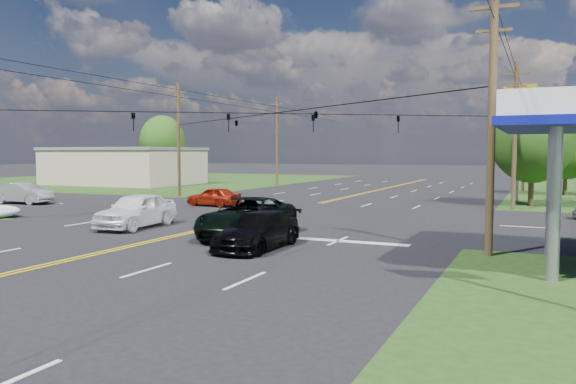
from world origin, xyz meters
The scene contains 20 objects.
ground centered at (0.00, 12.00, 0.00)m, with size 280.00×280.00×0.00m, color black.
grass_nw centered at (-35.00, 44.00, 0.00)m, with size 46.00×48.00×0.03m, color #1D3A12.
stop_bar centered at (5.00, 4.00, 0.00)m, with size 10.00×0.50×0.02m, color silver.
retail_nw centered at (-30.00, 34.00, 2.00)m, with size 16.00×11.00×4.00m, color #BEA78F.
pole_se centered at (13.00, 3.00, 4.92)m, with size 1.60×0.28×9.50m.
pole_nw centered at (-13.00, 21.00, 4.92)m, with size 1.60×0.28×9.50m.
pole_ne centered at (13.00, 21.00, 4.92)m, with size 1.60×0.28×9.50m.
pole_left_far centered at (-13.00, 40.00, 5.17)m, with size 1.60×0.28×10.00m.
pole_right_far centered at (13.00, 40.00, 5.17)m, with size 1.60×0.28×10.00m.
span_wire_signals centered at (0.00, 12.00, 6.00)m, with size 26.00×18.00×1.13m.
power_lines centered at (0.00, 10.00, 8.60)m, with size 26.04×100.00×0.64m.
tree_right_a centered at (14.00, 24.00, 4.87)m, with size 5.70×5.70×8.18m.
tree_right_b centered at (16.50, 36.00, 4.22)m, with size 4.94×4.94×7.09m.
tree_far_l centered at (-32.00, 44.00, 5.19)m, with size 6.08×6.08×8.72m.
pickup_dkgreen centered at (3.00, 3.50, 0.86)m, with size 2.86×6.20×1.72m, color black.
suv_black centered at (4.75, 1.08, 0.70)m, with size 1.95×4.81×1.39m, color black.
pickup_white centered at (-3.50, 4.00, 0.86)m, with size 2.02×5.02×1.71m, color white.
sedan_silver centered at (-19.51, 11.00, 0.76)m, with size 1.61×4.62×1.52m, color silver.
sedan_red centered at (-5.92, 15.03, 0.66)m, with size 1.56×3.88×1.32m, color #9A1D0B.
polesign_ne centered at (13.00, 27.58, 6.88)m, with size 2.32×1.11×8.71m.
Camera 1 is at (14.65, -17.94, 3.67)m, focal length 35.00 mm.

